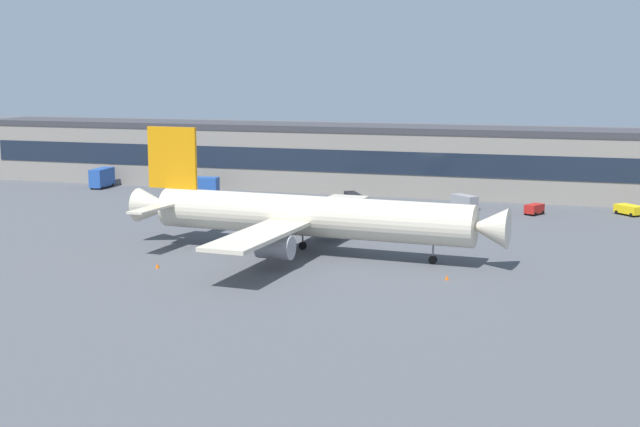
% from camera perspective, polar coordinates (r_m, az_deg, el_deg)
% --- Properties ---
extents(ground_plane, '(600.00, 600.00, 0.00)m').
position_cam_1_polar(ground_plane, '(123.79, -5.44, -2.09)').
color(ground_plane, '#4C4F54').
extents(terminal_building, '(170.34, 14.57, 13.70)m').
position_cam_1_polar(terminal_building, '(178.74, 2.15, 3.73)').
color(terminal_building, gray).
rests_on(terminal_building, ground_plane).
extents(airliner, '(54.05, 46.05, 16.88)m').
position_cam_1_polar(airliner, '(116.38, -1.02, -0.15)').
color(airliner, beige).
rests_on(airliner, ground_plane).
extents(catering_truck, '(3.30, 7.42, 4.15)m').
position_cam_1_polar(catering_truck, '(189.40, -14.30, 2.37)').
color(catering_truck, '#2651A5').
rests_on(catering_truck, ground_plane).
extents(fuel_truck, '(8.71, 3.97, 3.35)m').
position_cam_1_polar(fuel_truck, '(176.66, -8.08, 1.94)').
color(fuel_truck, '#2651A5').
rests_on(fuel_truck, ground_plane).
extents(belt_loader, '(4.92, 6.55, 1.95)m').
position_cam_1_polar(belt_loader, '(161.84, 2.22, 1.09)').
color(belt_loader, black).
rests_on(belt_loader, ground_plane).
extents(crew_van, '(5.41, 5.01, 2.55)m').
position_cam_1_polar(crew_van, '(156.98, 9.62, 0.81)').
color(crew_van, gray).
rests_on(crew_van, ground_plane).
extents(baggage_tug, '(3.39, 4.11, 1.85)m').
position_cam_1_polar(baggage_tug, '(153.35, 14.07, 0.32)').
color(baggage_tug, red).
rests_on(baggage_tug, ground_plane).
extents(pushback_tractor, '(5.21, 5.25, 1.75)m').
position_cam_1_polar(pushback_tractor, '(157.93, 19.88, 0.28)').
color(pushback_tractor, yellow).
rests_on(pushback_tractor, ground_plane).
extents(traffic_cone_0, '(0.54, 0.54, 0.67)m').
position_cam_1_polar(traffic_cone_0, '(110.67, -10.78, -3.43)').
color(traffic_cone_0, '#F2590C').
rests_on(traffic_cone_0, ground_plane).
extents(traffic_cone_1, '(0.48, 0.48, 0.61)m').
position_cam_1_polar(traffic_cone_1, '(103.79, 8.46, -4.24)').
color(traffic_cone_1, '#F2590C').
rests_on(traffic_cone_1, ground_plane).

